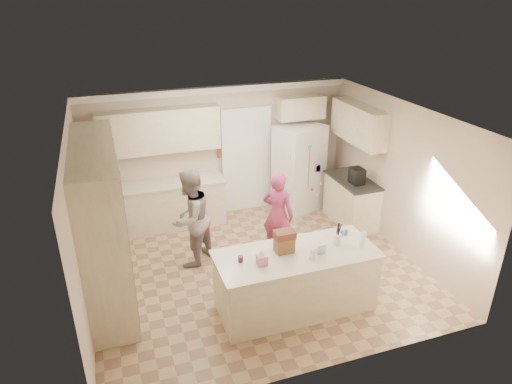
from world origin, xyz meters
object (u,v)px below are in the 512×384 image
object	(u,v)px
coffee_maker	(357,176)
utensil_crock	(337,239)
tissue_box	(262,260)
dollhouse_body	(284,245)
refrigerator	(299,168)
teen_boy	(190,218)
island_base	(296,282)
teen_girl	(278,214)

from	to	relation	value
coffee_maker	utensil_crock	world-z (taller)	coffee_maker
tissue_box	coffee_maker	bearing A→B (deg)	37.57
tissue_box	dollhouse_body	distance (m)	0.45
coffee_maker	utensil_crock	distance (m)	2.32
refrigerator	teen_boy	bearing A→B (deg)	-172.35
coffee_maker	teen_boy	distance (m)	3.22
refrigerator	island_base	bearing A→B (deg)	-134.51
teen_girl	teen_boy	bearing A→B (deg)	36.33
coffee_maker	dollhouse_body	distance (m)	2.84
coffee_maker	teen_girl	size ratio (longest dim) A/B	0.20
refrigerator	coffee_maker	world-z (taller)	refrigerator
refrigerator	coffee_maker	size ratio (longest dim) A/B	6.00
coffee_maker	island_base	world-z (taller)	coffee_maker
utensil_crock	teen_boy	xyz separation A→B (m)	(-1.81, 1.62, -0.16)
coffee_maker	dollhouse_body	size ratio (longest dim) A/B	1.15
refrigerator	utensil_crock	xyz separation A→B (m)	(-0.71, -2.95, 0.10)
tissue_box	teen_girl	world-z (taller)	teen_girl
teen_boy	teen_girl	xyz separation A→B (m)	(1.46, -0.20, -0.08)
island_base	teen_boy	bearing A→B (deg)	124.68
refrigerator	tissue_box	world-z (taller)	refrigerator
dollhouse_body	teen_girl	world-z (taller)	teen_girl
coffee_maker	island_base	xyz separation A→B (m)	(-2.05, -1.90, -0.63)
island_base	tissue_box	bearing A→B (deg)	-169.70
refrigerator	dollhouse_body	bearing A→B (deg)	-137.63
tissue_box	teen_girl	distance (m)	1.80
coffee_maker	tissue_box	size ratio (longest dim) A/B	2.14
island_base	dollhouse_body	world-z (taller)	dollhouse_body
tissue_box	teen_boy	world-z (taller)	teen_boy
dollhouse_body	tissue_box	bearing A→B (deg)	-153.43
refrigerator	island_base	world-z (taller)	refrigerator
utensil_crock	tissue_box	size ratio (longest dim) A/B	1.07
refrigerator	teen_girl	world-z (taller)	refrigerator
teen_boy	teen_girl	size ratio (longest dim) A/B	1.10
dollhouse_body	refrigerator	bearing A→B (deg)	62.55
tissue_box	island_base	bearing A→B (deg)	10.30
refrigerator	teen_boy	xyz separation A→B (m)	(-2.51, -1.33, -0.06)
teen_girl	utensil_crock	bearing A→B (deg)	148.19
teen_boy	teen_girl	distance (m)	1.47
tissue_box	dollhouse_body	size ratio (longest dim) A/B	0.54
utensil_crock	dollhouse_body	distance (m)	0.80
island_base	coffee_maker	bearing A→B (deg)	42.83
island_base	teen_girl	bearing A→B (deg)	78.46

